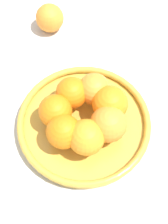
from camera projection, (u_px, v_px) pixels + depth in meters
The scene contains 4 objects.
ground_plane at pixel (84, 126), 0.76m from camera, with size 4.00×4.00×0.00m, color beige.
fruit_bowl at pixel (84, 123), 0.75m from camera, with size 0.32×0.32×0.03m.
orange_pile at pixel (86, 113), 0.70m from camera, with size 0.20×0.19×0.08m.
stray_orange at pixel (50, 18), 0.88m from camera, with size 0.08×0.08×0.08m, color orange.
Camera 1 is at (0.16, 0.29, 0.69)m, focal length 50.00 mm.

